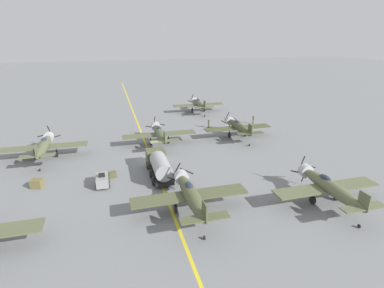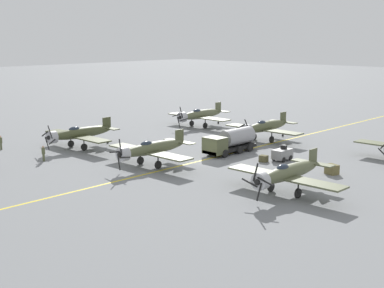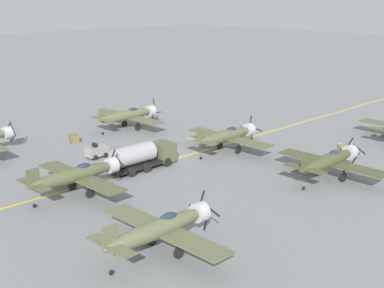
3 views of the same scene
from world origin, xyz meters
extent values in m
plane|color=slate|center=(0.00, 0.00, 0.00)|extent=(400.00, 400.00, 0.00)
cube|color=yellow|center=(0.00, 0.00, 0.00)|extent=(0.30, 160.00, 0.01)
ellipsoid|color=#4F5436|center=(1.84, -15.76, 2.05)|extent=(1.50, 9.50, 1.42)
cylinder|color=#B7B7BC|center=(1.84, -11.31, 2.05)|extent=(1.58, 0.90, 1.58)
ellipsoid|color=#232D3D|center=(1.84, -14.62, 2.61)|extent=(0.80, 1.70, 0.76)
cube|color=#4F5436|center=(1.84, -15.00, 1.71)|extent=(12.00, 2.10, 0.16)
cube|color=#4F5436|center=(1.84, -19.85, 2.20)|extent=(4.40, 1.10, 0.12)
cube|color=#4F5436|center=(1.84, -19.85, 2.85)|extent=(0.14, 1.30, 1.60)
sphere|color=black|center=(1.84, -10.81, 2.05)|extent=(0.56, 0.56, 0.56)
cube|color=black|center=(1.08, -10.81, 1.62)|extent=(1.60, 0.06, 0.98)
cube|color=black|center=(2.27, -10.81, 1.29)|extent=(0.98, 0.06, 1.60)
cube|color=black|center=(2.61, -10.81, 2.48)|extent=(1.60, 0.06, 0.98)
cube|color=black|center=(1.41, -10.81, 2.81)|extent=(0.98, 0.06, 1.60)
cylinder|color=black|center=(0.34, -15.00, 1.08)|extent=(0.14, 0.14, 1.26)
cylinder|color=black|center=(0.34, -15.00, 0.45)|extent=(0.22, 0.90, 0.90)
cylinder|color=black|center=(3.34, -15.00, 1.08)|extent=(0.14, 0.14, 1.26)
cylinder|color=black|center=(3.34, -15.00, 0.45)|extent=(0.22, 0.90, 0.90)
cylinder|color=black|center=(1.84, -19.91, 0.18)|extent=(0.12, 0.36, 0.36)
ellipsoid|color=#5A6041|center=(16.37, -18.03, 2.05)|extent=(1.50, 9.50, 1.42)
cylinder|color=#B7B7BC|center=(16.37, -13.58, 2.05)|extent=(1.58, 0.90, 1.58)
ellipsoid|color=#232D3D|center=(16.37, -16.89, 2.61)|extent=(0.80, 1.70, 0.76)
cube|color=#5A6041|center=(16.37, -17.27, 1.71)|extent=(12.00, 2.10, 0.16)
cube|color=#5A6041|center=(16.37, -22.12, 2.20)|extent=(4.40, 1.10, 0.12)
cube|color=#5A6041|center=(16.37, -22.12, 2.85)|extent=(0.14, 1.30, 1.60)
sphere|color=black|center=(16.37, -13.08, 2.05)|extent=(0.56, 0.56, 0.56)
cube|color=black|center=(17.20, -13.08, 2.32)|extent=(1.71, 0.06, 0.67)
cube|color=black|center=(16.10, -13.08, 2.88)|extent=(0.67, 0.06, 1.71)
cube|color=black|center=(15.54, -13.08, 1.78)|extent=(1.71, 0.06, 0.67)
cube|color=black|center=(16.64, -13.08, 1.22)|extent=(0.67, 0.06, 1.71)
cylinder|color=black|center=(14.87, -17.27, 1.08)|extent=(0.14, 0.14, 1.26)
cylinder|color=black|center=(14.87, -17.27, 0.45)|extent=(0.22, 0.90, 0.90)
cylinder|color=black|center=(17.87, -17.27, 1.08)|extent=(0.14, 0.14, 1.26)
cylinder|color=black|center=(17.87, -17.27, 0.45)|extent=(0.22, 0.90, 0.90)
cylinder|color=black|center=(16.37, -22.18, 0.18)|extent=(0.12, 0.36, 0.36)
ellipsoid|color=#5A5F41|center=(-14.99, 3.75, 2.05)|extent=(1.50, 9.50, 1.42)
cylinder|color=#B7B7BC|center=(-14.99, 8.20, 2.05)|extent=(1.57, 0.90, 1.58)
ellipsoid|color=#232D3D|center=(-14.99, 4.89, 2.61)|extent=(0.80, 1.70, 0.76)
cube|color=#5A5F41|center=(-14.99, 4.51, 1.71)|extent=(12.00, 2.10, 0.16)
cube|color=#5A5F41|center=(-14.99, -0.34, 2.20)|extent=(4.40, 1.10, 0.12)
cube|color=#5A5F41|center=(-14.99, -0.34, 2.85)|extent=(0.14, 1.30, 1.60)
sphere|color=black|center=(-14.99, 8.70, 2.05)|extent=(0.56, 0.56, 0.56)
cube|color=black|center=(-15.20, 8.70, 1.20)|extent=(0.57, 0.06, 1.73)
cube|color=black|center=(-14.14, 8.70, 1.83)|extent=(1.73, 0.06, 0.57)
cube|color=black|center=(-14.77, 8.70, 2.90)|extent=(0.57, 0.06, 1.73)
cube|color=black|center=(-15.84, 8.70, 2.27)|extent=(1.73, 0.06, 0.57)
cylinder|color=black|center=(-16.49, 4.51, 1.08)|extent=(0.14, 0.14, 1.26)
cylinder|color=black|center=(-16.49, 4.51, 0.45)|extent=(0.22, 0.90, 0.90)
cylinder|color=black|center=(-13.49, 4.51, 1.08)|extent=(0.14, 0.14, 1.26)
cylinder|color=black|center=(-13.49, 4.51, 0.45)|extent=(0.22, 0.90, 0.90)
cylinder|color=black|center=(-14.99, -0.40, 0.18)|extent=(0.12, 0.36, 0.36)
ellipsoid|color=#565B3C|center=(2.27, 5.17, 2.05)|extent=(1.50, 9.50, 1.42)
cylinder|color=#B7B7BC|center=(2.27, 9.62, 2.05)|extent=(1.58, 0.90, 1.58)
ellipsoid|color=#232D3D|center=(2.27, 6.31, 2.61)|extent=(0.80, 1.70, 0.76)
cube|color=#565B3C|center=(2.27, 5.93, 1.71)|extent=(12.00, 2.10, 0.16)
cube|color=#565B3C|center=(2.27, 1.08, 2.20)|extent=(4.40, 1.10, 0.12)
cube|color=#565B3C|center=(2.27, 1.08, 2.85)|extent=(0.14, 1.30, 1.60)
sphere|color=black|center=(2.27, 10.12, 2.05)|extent=(0.56, 0.56, 0.56)
cube|color=black|center=(2.44, 10.12, 1.19)|extent=(0.47, 0.06, 1.74)
cube|color=black|center=(3.13, 10.12, 2.22)|extent=(1.74, 0.06, 0.47)
cube|color=black|center=(2.11, 10.12, 2.91)|extent=(0.47, 0.06, 1.74)
cube|color=black|center=(1.41, 10.12, 1.88)|extent=(1.74, 0.06, 0.47)
cylinder|color=black|center=(0.77, 5.93, 1.08)|extent=(0.14, 0.14, 1.26)
cylinder|color=black|center=(0.77, 5.93, 0.45)|extent=(0.22, 0.90, 0.90)
cylinder|color=black|center=(3.77, 5.93, 1.08)|extent=(0.14, 0.14, 1.26)
cylinder|color=black|center=(3.77, 5.93, 0.45)|extent=(0.22, 0.90, 0.90)
cylinder|color=black|center=(2.27, 1.02, 0.18)|extent=(0.12, 0.36, 0.36)
ellipsoid|color=#454A2B|center=(16.31, 5.21, 2.05)|extent=(1.50, 9.50, 1.42)
cylinder|color=#B7B7BC|center=(16.31, 9.66, 2.05)|extent=(1.58, 0.90, 1.58)
ellipsoid|color=#232D3D|center=(16.31, 6.35, 2.61)|extent=(0.80, 1.70, 0.76)
cube|color=#454A2B|center=(16.31, 5.97, 1.71)|extent=(12.00, 2.10, 0.16)
cube|color=#454A2B|center=(16.31, 1.12, 2.20)|extent=(4.40, 1.10, 0.12)
cube|color=#454A2B|center=(16.31, 1.12, 2.85)|extent=(0.14, 1.30, 1.60)
sphere|color=black|center=(16.31, 10.16, 2.05)|extent=(0.56, 0.56, 0.56)
cube|color=black|center=(17.08, 10.16, 2.47)|extent=(1.60, 0.06, 0.96)
cube|color=black|center=(15.89, 10.16, 2.82)|extent=(0.96, 0.06, 1.60)
cube|color=black|center=(15.54, 10.16, 1.63)|extent=(1.60, 0.06, 0.96)
cube|color=black|center=(16.73, 10.16, 1.28)|extent=(0.96, 0.06, 1.60)
cylinder|color=black|center=(14.81, 5.97, 1.08)|extent=(0.14, 0.14, 1.26)
cylinder|color=black|center=(14.81, 5.97, 0.45)|extent=(0.22, 0.90, 0.90)
cylinder|color=black|center=(17.81, 5.97, 1.08)|extent=(0.14, 0.14, 1.26)
cylinder|color=black|center=(17.81, 5.97, 0.45)|extent=(0.22, 0.90, 0.90)
cylinder|color=black|center=(16.31, 1.06, 0.18)|extent=(0.12, 0.36, 0.36)
cylinder|color=#B7B7BC|center=(-17.60, -12.75, 2.05)|extent=(1.58, 0.90, 1.58)
sphere|color=black|center=(-17.60, -12.25, 2.05)|extent=(0.56, 0.56, 0.56)
cube|color=black|center=(-17.05, -12.25, 2.73)|extent=(1.20, 0.06, 1.45)
cube|color=black|center=(-18.28, -12.25, 2.60)|extent=(1.45, 0.06, 1.20)
cube|color=black|center=(-18.14, -12.25, 1.37)|extent=(1.20, 0.06, 1.45)
cube|color=black|center=(-16.91, -12.25, 1.50)|extent=(1.45, 0.06, 1.20)
cube|color=black|center=(0.22, -5.95, 0.62)|extent=(2.25, 8.00, 0.40)
cube|color=#515638|center=(0.22, -2.99, 1.42)|extent=(2.50, 2.08, 2.00)
cylinder|color=#9E9EA3|center=(0.22, -7.27, 1.93)|extent=(2.10, 4.96, 2.10)
cylinder|color=black|center=(-0.97, -3.47, 0.50)|extent=(0.30, 1.00, 1.00)
cylinder|color=black|center=(1.41, -3.47, 0.50)|extent=(0.30, 1.00, 1.00)
cylinder|color=black|center=(-0.97, -6.35, 0.50)|extent=(0.30, 1.00, 1.00)
cylinder|color=black|center=(1.41, -6.35, 0.50)|extent=(0.30, 1.00, 1.00)
cylinder|color=black|center=(-0.97, -8.43, 0.50)|extent=(0.30, 1.00, 1.00)
cylinder|color=black|center=(1.41, -8.43, 0.50)|extent=(0.30, 1.00, 1.00)
cube|color=gray|center=(-6.86, -7.05, 0.80)|extent=(1.40, 2.60, 1.10)
cube|color=black|center=(-6.86, -7.31, 1.57)|extent=(0.70, 0.36, 0.44)
cylinder|color=black|center=(-7.54, -6.33, 0.30)|extent=(0.20, 0.60, 0.60)
cylinder|color=black|center=(-6.17, -6.33, 0.30)|extent=(0.20, 0.60, 0.60)
cylinder|color=black|center=(-7.54, -7.76, 0.30)|extent=(0.20, 0.60, 0.60)
cylinder|color=black|center=(-6.17, -7.76, 0.30)|extent=(0.20, 0.60, 0.60)
cylinder|color=#515638|center=(13.21, 12.80, 0.44)|extent=(0.28, 0.28, 0.88)
cylinder|color=#515638|center=(13.21, 12.80, 1.25)|extent=(0.40, 0.40, 0.74)
sphere|color=tan|center=(13.21, 12.80, 1.74)|extent=(0.24, 0.24, 0.24)
cube|color=brown|center=(-14.37, -5.34, 0.52)|extent=(1.48, 1.34, 1.04)
cube|color=brown|center=(-5.67, -4.96, 0.38)|extent=(1.01, 0.88, 0.76)
camera|label=1|loc=(-5.13, -40.91, 16.93)|focal=28.00mm
camera|label=2|loc=(-41.89, 44.98, 14.54)|focal=50.00mm
camera|label=3|loc=(43.46, -41.31, 18.55)|focal=50.00mm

